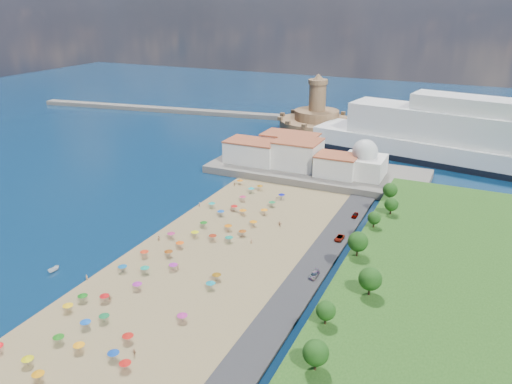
% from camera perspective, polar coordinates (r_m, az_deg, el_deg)
% --- Properties ---
extents(ground, '(700.00, 700.00, 0.00)m').
position_cam_1_polar(ground, '(153.62, -5.30, -5.62)').
color(ground, '#071938').
rests_on(ground, ground).
extents(terrace, '(90.00, 36.00, 3.00)m').
position_cam_1_polar(terrace, '(211.29, 6.96, 2.38)').
color(terrace, '#59544C').
rests_on(terrace, ground).
extents(jetty, '(18.00, 70.00, 2.40)m').
position_cam_1_polar(jetty, '(249.81, 4.68, 5.36)').
color(jetty, '#59544C').
rests_on(jetty, ground).
extents(breakwater, '(199.03, 34.77, 2.60)m').
position_cam_1_polar(breakwater, '(332.33, -8.72, 9.19)').
color(breakwater, '#59544C').
rests_on(breakwater, ground).
extents(waterfront_buildings, '(57.00, 29.00, 11.00)m').
position_cam_1_polar(waterfront_buildings, '(214.02, 3.77, 4.53)').
color(waterfront_buildings, silver).
rests_on(waterfront_buildings, terrace).
extents(domed_building, '(16.00, 16.00, 15.00)m').
position_cam_1_polar(domed_building, '(202.30, 12.27, 3.42)').
color(domed_building, silver).
rests_on(domed_building, terrace).
extents(fortress, '(40.00, 40.00, 32.40)m').
position_cam_1_polar(fortress, '(275.95, 6.91, 7.97)').
color(fortress, olive).
rests_on(fortress, ground).
extents(cruise_ship, '(170.81, 53.68, 36.96)m').
position_cam_1_polar(cruise_ship, '(235.98, 26.38, 4.71)').
color(cruise_ship, black).
rests_on(cruise_ship, ground).
extents(beach_parasols, '(31.57, 116.61, 2.20)m').
position_cam_1_polar(beach_parasols, '(144.06, -8.28, -6.73)').
color(beach_parasols, gray).
rests_on(beach_parasols, beach).
extents(beachgoers, '(34.37, 98.26, 1.89)m').
position_cam_1_polar(beachgoers, '(154.30, -5.70, -5.04)').
color(beachgoers, tan).
rests_on(beachgoers, beach).
extents(moored_boats, '(3.43, 21.70, 1.44)m').
position_cam_1_polar(moored_boats, '(142.17, -25.09, -9.77)').
color(moored_boats, white).
rests_on(moored_boats, ground).
extents(parked_cars, '(2.42, 47.04, 1.38)m').
position_cam_1_polar(parked_cars, '(151.31, 9.18, -5.68)').
color(parked_cars, gray).
rests_on(parked_cars, promenade).
extents(hillside_trees, '(12.44, 107.87, 6.83)m').
position_cam_1_polar(hillside_trees, '(125.30, 11.70, -7.56)').
color(hillside_trees, '#382314').
rests_on(hillside_trees, hillside).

